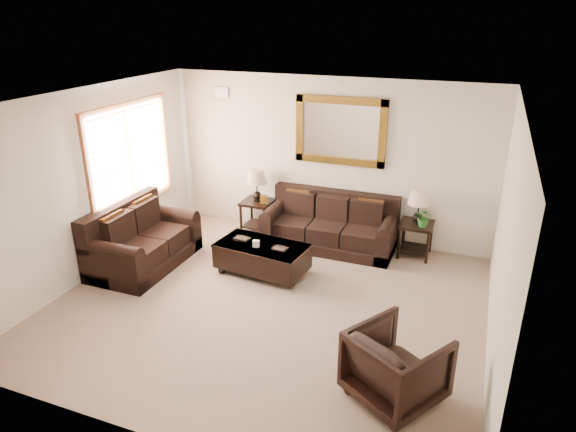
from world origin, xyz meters
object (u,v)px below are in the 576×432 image
at_px(coffee_table, 262,255).
at_px(end_table_right, 418,213).
at_px(sofa, 330,228).
at_px(end_table_left, 257,191).
at_px(armchair, 397,363).
at_px(loveseat, 141,243).

bearing_deg(coffee_table, end_table_right, 40.71).
distance_m(sofa, end_table_right, 1.44).
relative_size(end_table_left, armchair, 1.35).
xyz_separation_m(coffee_table, armchair, (2.33, -1.96, 0.14)).
bearing_deg(sofa, armchair, -62.74).
bearing_deg(sofa, end_table_right, 5.30).
height_order(sofa, loveseat, loveseat).
relative_size(sofa, coffee_table, 1.52).
distance_m(end_table_left, armchair, 4.54).
relative_size(end_table_left, coffee_table, 0.80).
bearing_deg(end_table_right, sofa, -174.70).
distance_m(sofa, armchair, 3.64).
bearing_deg(loveseat, end_table_left, -31.93).
xyz_separation_m(sofa, loveseat, (-2.51, -1.70, 0.04)).
distance_m(sofa, coffee_table, 1.44).
distance_m(end_table_left, end_table_right, 2.74).
bearing_deg(end_table_right, loveseat, -154.80).
relative_size(loveseat, coffee_table, 1.21).
bearing_deg(end_table_right, coffee_table, -145.43).
bearing_deg(sofa, loveseat, -145.90).
distance_m(coffee_table, armchair, 3.05).
relative_size(sofa, end_table_right, 1.91).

